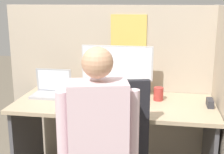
{
  "coord_description": "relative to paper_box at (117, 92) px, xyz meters",
  "views": [
    {
      "loc": [
        0.38,
        -2.02,
        1.53
      ],
      "look_at": [
        0.01,
        0.17,
        0.98
      ],
      "focal_mm": 50.0,
      "sensor_mm": 36.0,
      "label": 1
    }
  ],
  "objects": [
    {
      "name": "cubicle_panel_back",
      "position": [
        -0.0,
        0.22,
        -0.02
      ],
      "size": [
        2.1,
        0.05,
        1.49
      ],
      "color": "tan",
      "rests_on": "ground"
    },
    {
      "name": "desk",
      "position": [
        -0.0,
        -0.15,
        -0.21
      ],
      "size": [
        1.6,
        0.69,
        0.73
      ],
      "color": "tan",
      "rests_on": "ground"
    },
    {
      "name": "monitor",
      "position": [
        0.0,
        0.0,
        0.23
      ],
      "size": [
        0.59,
        0.23,
        0.36
      ],
      "color": "#B2B2B7",
      "rests_on": "paper_box"
    },
    {
      "name": "laptop",
      "position": [
        -0.56,
        -0.07,
        0.01
      ],
      "size": [
        0.32,
        0.21,
        0.22
      ],
      "color": "#99999E",
      "rests_on": "desk"
    },
    {
      "name": "paper_box",
      "position": [
        0.0,
        0.0,
        0.0
      ],
      "size": [
        0.28,
        0.24,
        0.08
      ],
      "color": "orange",
      "rests_on": "desk"
    },
    {
      "name": "cubicle_panel_right",
      "position": [
        0.82,
        -0.22,
        -0.03
      ],
      "size": [
        0.04,
        1.33,
        1.49
      ],
      "color": "tan",
      "rests_on": "ground"
    },
    {
      "name": "stapler",
      "position": [
        0.74,
        -0.13,
        -0.01
      ],
      "size": [
        0.05,
        0.13,
        0.06
      ],
      "color": "#2D2D33",
      "rests_on": "desk"
    },
    {
      "name": "person",
      "position": [
        0.01,
        -0.92,
        -0.03
      ],
      "size": [
        0.47,
        0.47,
        1.28
      ],
      "color": "brown",
      "rests_on": "ground"
    },
    {
      "name": "coffee_mug",
      "position": [
        0.35,
        -0.04,
        0.02
      ],
      "size": [
        0.08,
        0.08,
        0.11
      ],
      "color": "#A3332D",
      "rests_on": "desk"
    },
    {
      "name": "carrot_toy",
      "position": [
        0.18,
        -0.41,
        -0.02
      ],
      "size": [
        0.05,
        0.14,
        0.05
      ],
      "color": "orange",
      "rests_on": "desk"
    },
    {
      "name": "mouse",
      "position": [
        -0.24,
        -0.25,
        -0.02
      ],
      "size": [
        0.06,
        0.06,
        0.04
      ],
      "color": "silver",
      "rests_on": "desk"
    }
  ]
}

